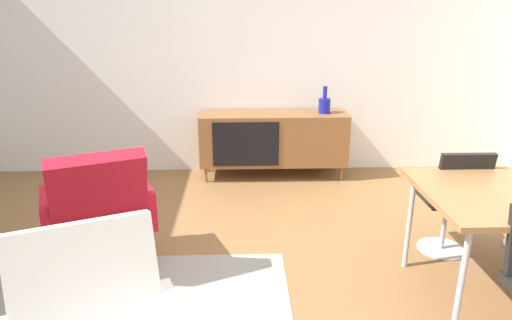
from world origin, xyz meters
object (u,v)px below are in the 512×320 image
(sideboard, at_px, (273,138))
(vase_cobalt, at_px, (324,105))
(dining_chair_back_left, at_px, (452,197))
(lounge_chair_red, at_px, (99,211))

(sideboard, relative_size, vase_cobalt, 5.49)
(sideboard, bearing_deg, vase_cobalt, 0.20)
(sideboard, distance_m, dining_chair_back_left, 2.12)
(dining_chair_back_left, relative_size, lounge_chair_red, 0.90)
(sideboard, xyz_separation_m, vase_cobalt, (0.55, 0.00, 0.37))
(vase_cobalt, bearing_deg, lounge_chair_red, -134.73)
(vase_cobalt, relative_size, dining_chair_back_left, 0.34)
(dining_chair_back_left, bearing_deg, vase_cobalt, 110.62)
(sideboard, relative_size, lounge_chair_red, 1.69)
(dining_chair_back_left, xyz_separation_m, lounge_chair_red, (-2.54, -0.16, -0.00))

